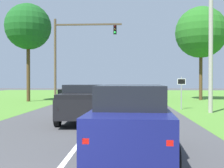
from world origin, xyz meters
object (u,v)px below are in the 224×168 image
(red_suv_near, at_px, (131,119))
(extra_tree_1, at_px, (28,27))
(oak_tree_right, at_px, (201,32))
(utility_pole_right, at_px, (211,50))
(keep_moving_sign, at_px, (181,89))
(traffic_light, at_px, (71,48))
(pickup_truck_lead, at_px, (84,103))
(crossing_suv_far, at_px, (80,92))

(red_suv_near, height_order, extra_tree_1, extra_tree_1)
(oak_tree_right, relative_size, utility_pole_right, 1.22)
(extra_tree_1, bearing_deg, red_suv_near, -62.98)
(utility_pole_right, bearing_deg, keep_moving_sign, 126.79)
(red_suv_near, relative_size, traffic_light, 0.58)
(red_suv_near, xyz_separation_m, extra_tree_1, (-10.20, 20.01, 6.54))
(traffic_light, relative_size, keep_moving_sign, 3.47)
(utility_pole_right, height_order, extra_tree_1, extra_tree_1)
(red_suv_near, distance_m, keep_moving_sign, 13.40)
(pickup_truck_lead, bearing_deg, oak_tree_right, 58.30)
(red_suv_near, xyz_separation_m, crossing_suv_far, (-5.54, 23.50, -0.17))
(crossing_suv_far, distance_m, utility_pole_right, 17.07)
(traffic_light, distance_m, oak_tree_right, 14.12)
(traffic_light, bearing_deg, utility_pole_right, -39.39)
(utility_pole_right, bearing_deg, red_suv_near, -116.50)
(red_suv_near, height_order, utility_pole_right, utility_pole_right)
(red_suv_near, bearing_deg, keep_moving_sign, 73.22)
(red_suv_near, distance_m, crossing_suv_far, 24.14)
(crossing_suv_far, bearing_deg, red_suv_near, -76.74)
(traffic_light, relative_size, crossing_suv_far, 1.76)
(traffic_light, bearing_deg, crossing_suv_far, 86.53)
(red_suv_near, relative_size, crossing_suv_far, 1.02)
(crossing_suv_far, bearing_deg, extra_tree_1, -143.16)
(red_suv_near, bearing_deg, pickup_truck_lead, 110.21)
(red_suv_near, bearing_deg, utility_pole_right, 63.50)
(oak_tree_right, relative_size, crossing_suv_far, 2.15)
(red_suv_near, distance_m, oak_tree_right, 25.12)
(red_suv_near, xyz_separation_m, utility_pole_right, (5.38, 10.79, 3.11))
(extra_tree_1, bearing_deg, pickup_truck_lead, -60.04)
(oak_tree_right, height_order, crossing_suv_far, oak_tree_right)
(oak_tree_right, bearing_deg, extra_tree_1, -170.63)
(keep_moving_sign, bearing_deg, pickup_truck_lead, -134.07)
(utility_pole_right, xyz_separation_m, extra_tree_1, (-15.58, 9.21, 3.43))
(keep_moving_sign, height_order, extra_tree_1, extra_tree_1)
(utility_pole_right, relative_size, extra_tree_1, 0.84)
(red_suv_near, xyz_separation_m, oak_tree_right, (7.90, 22.99, 6.32))
(red_suv_near, bearing_deg, oak_tree_right, 71.04)
(red_suv_near, distance_m, extra_tree_1, 23.39)
(oak_tree_right, bearing_deg, keep_moving_sign, -111.62)
(keep_moving_sign, relative_size, oak_tree_right, 0.24)
(pickup_truck_lead, xyz_separation_m, traffic_light, (-3.40, 13.54, 4.43))
(crossing_suv_far, height_order, extra_tree_1, extra_tree_1)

